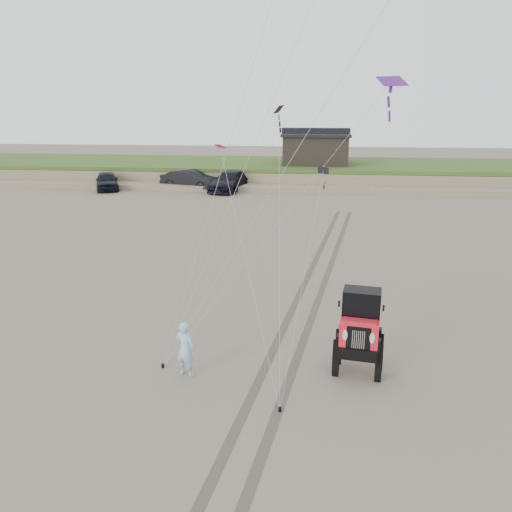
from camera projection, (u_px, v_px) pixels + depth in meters
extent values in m
plane|color=#6B6054|center=(242.00, 378.00, 13.65)|extent=(160.00, 160.00, 0.00)
cube|color=#7A6B54|center=(294.00, 173.00, 49.58)|extent=(160.00, 12.00, 1.40)
cube|color=#2D4719|center=(294.00, 164.00, 49.34)|extent=(160.00, 12.00, 0.35)
cube|color=#7A6B54|center=(291.00, 188.00, 43.53)|extent=(160.00, 3.50, 0.50)
cube|color=black|center=(315.00, 150.00, 47.75)|extent=(6.00, 5.00, 2.60)
cube|color=black|center=(316.00, 135.00, 47.33)|extent=(6.40, 5.40, 0.25)
cube|color=black|center=(316.00, 131.00, 47.22)|extent=(6.40, 1.20, 0.50)
imported|color=black|center=(107.00, 181.00, 43.75)|extent=(3.50, 4.92, 1.55)
imported|color=black|center=(190.00, 180.00, 43.92)|extent=(5.52, 3.19, 1.72)
imported|color=black|center=(230.00, 181.00, 43.17)|extent=(3.50, 6.07, 1.66)
imported|color=#90B7DF|center=(185.00, 349.00, 13.60)|extent=(0.67, 0.55, 1.59)
cube|color=#531780|center=(392.00, 81.00, 21.34)|extent=(1.44, 1.17, 0.47)
cube|color=black|center=(323.00, 170.00, 17.28)|extent=(0.40, 0.27, 0.27)
cube|color=black|center=(279.00, 109.00, 15.77)|extent=(0.32, 0.52, 0.27)
cube|color=#B61651|center=(220.00, 146.00, 19.57)|extent=(0.54, 0.53, 0.18)
cylinder|color=black|center=(163.00, 366.00, 14.19)|extent=(0.08, 0.08, 0.12)
cylinder|color=black|center=(280.00, 409.00, 12.15)|extent=(0.08, 0.08, 0.12)
cube|color=#4C443D|center=(305.00, 282.00, 21.09)|extent=(4.42, 29.74, 0.01)
cube|color=#4C443D|center=(324.00, 282.00, 21.00)|extent=(4.42, 29.74, 0.01)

